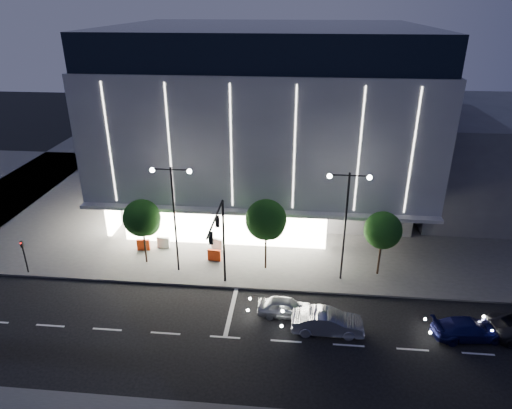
{
  "coord_description": "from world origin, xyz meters",
  "views": [
    {
      "loc": [
        6.3,
        -24.85,
        20.21
      ],
      "look_at": [
        3.05,
        8.75,
        5.0
      ],
      "focal_mm": 32.0,
      "sensor_mm": 36.0,
      "label": 1
    }
  ],
  "objects_px": {
    "traffic_mast": "(220,234)",
    "car_second": "(327,322)",
    "tree_left": "(142,220)",
    "car_lead": "(286,307)",
    "barrier_b": "(163,242)",
    "ped_signal_far": "(24,253)",
    "tree_right": "(383,232)",
    "tree_mid": "(266,222)",
    "barrier_a": "(143,245)",
    "barrier_c": "(214,255)",
    "street_lamp_west": "(174,205)",
    "street_lamp_east": "(346,212)",
    "car_third": "(468,329)",
    "barrier_d": "(217,244)"
  },
  "relations": [
    {
      "from": "street_lamp_west",
      "to": "ped_signal_far",
      "type": "xyz_separation_m",
      "value": [
        -12.0,
        -1.5,
        -4.07
      ]
    },
    {
      "from": "traffic_mast",
      "to": "ped_signal_far",
      "type": "relative_size",
      "value": 2.36
    },
    {
      "from": "barrier_c",
      "to": "traffic_mast",
      "type": "bearing_deg",
      "value": -67.07
    },
    {
      "from": "car_lead",
      "to": "barrier_b",
      "type": "bearing_deg",
      "value": 55.1
    },
    {
      "from": "tree_left",
      "to": "car_second",
      "type": "xyz_separation_m",
      "value": [
        14.63,
        -7.31,
        -3.25
      ]
    },
    {
      "from": "tree_mid",
      "to": "barrier_d",
      "type": "relative_size",
      "value": 5.59
    },
    {
      "from": "car_second",
      "to": "car_third",
      "type": "distance_m",
      "value": 9.12
    },
    {
      "from": "traffic_mast",
      "to": "car_second",
      "type": "relative_size",
      "value": 1.49
    },
    {
      "from": "barrier_d",
      "to": "barrier_b",
      "type": "bearing_deg",
      "value": -156.4
    },
    {
      "from": "tree_left",
      "to": "barrier_d",
      "type": "bearing_deg",
      "value": 25.76
    },
    {
      "from": "tree_left",
      "to": "tree_right",
      "type": "relative_size",
      "value": 1.04
    },
    {
      "from": "ped_signal_far",
      "to": "tree_mid",
      "type": "distance_m",
      "value": 19.35
    },
    {
      "from": "street_lamp_east",
      "to": "barrier_a",
      "type": "height_order",
      "value": "street_lamp_east"
    },
    {
      "from": "tree_right",
      "to": "tree_mid",
      "type": "bearing_deg",
      "value": 180.0
    },
    {
      "from": "tree_mid",
      "to": "car_second",
      "type": "distance_m",
      "value": 9.36
    },
    {
      "from": "traffic_mast",
      "to": "barrier_d",
      "type": "xyz_separation_m",
      "value": [
        -1.48,
        6.33,
        -4.38
      ]
    },
    {
      "from": "traffic_mast",
      "to": "tree_left",
      "type": "relative_size",
      "value": 1.24
    },
    {
      "from": "street_lamp_west",
      "to": "car_third",
      "type": "relative_size",
      "value": 1.94
    },
    {
      "from": "street_lamp_east",
      "to": "barrier_c",
      "type": "height_order",
      "value": "street_lamp_east"
    },
    {
      "from": "ped_signal_far",
      "to": "tree_left",
      "type": "relative_size",
      "value": 0.52
    },
    {
      "from": "car_lead",
      "to": "street_lamp_west",
      "type": "bearing_deg",
      "value": 63.32
    },
    {
      "from": "street_lamp_east",
      "to": "barrier_c",
      "type": "bearing_deg",
      "value": 170.52
    },
    {
      "from": "ped_signal_far",
      "to": "car_third",
      "type": "bearing_deg",
      "value": -7.74
    },
    {
      "from": "barrier_a",
      "to": "barrier_d",
      "type": "relative_size",
      "value": 1.0
    },
    {
      "from": "ped_signal_far",
      "to": "car_second",
      "type": "bearing_deg",
      "value": -11.44
    },
    {
      "from": "tree_mid",
      "to": "car_third",
      "type": "xyz_separation_m",
      "value": [
        13.75,
        -6.98,
        -3.66
      ]
    },
    {
      "from": "ped_signal_far",
      "to": "tree_right",
      "type": "relative_size",
      "value": 0.54
    },
    {
      "from": "ped_signal_far",
      "to": "car_second",
      "type": "height_order",
      "value": "ped_signal_far"
    },
    {
      "from": "ped_signal_far",
      "to": "tree_right",
      "type": "height_order",
      "value": "tree_right"
    },
    {
      "from": "car_lead",
      "to": "barrier_b",
      "type": "relative_size",
      "value": 3.59
    },
    {
      "from": "street_lamp_west",
      "to": "tree_right",
      "type": "relative_size",
      "value": 1.63
    },
    {
      "from": "street_lamp_west",
      "to": "barrier_a",
      "type": "distance_m",
      "value": 7.16
    },
    {
      "from": "tree_right",
      "to": "barrier_a",
      "type": "distance_m",
      "value": 20.23
    },
    {
      "from": "street_lamp_west",
      "to": "street_lamp_east",
      "type": "distance_m",
      "value": 13.0
    },
    {
      "from": "car_second",
      "to": "barrier_c",
      "type": "relative_size",
      "value": 4.31
    },
    {
      "from": "street_lamp_east",
      "to": "tree_left",
      "type": "height_order",
      "value": "street_lamp_east"
    },
    {
      "from": "barrier_a",
      "to": "tree_right",
      "type": "bearing_deg",
      "value": -10.08
    },
    {
      "from": "car_third",
      "to": "tree_right",
      "type": "bearing_deg",
      "value": 26.39
    },
    {
      "from": "tree_right",
      "to": "barrier_d",
      "type": "xyz_separation_m",
      "value": [
        -13.5,
        2.65,
        -3.23
      ]
    },
    {
      "from": "barrier_c",
      "to": "tree_mid",
      "type": "bearing_deg",
      "value": -3.6
    },
    {
      "from": "tree_left",
      "to": "car_third",
      "type": "bearing_deg",
      "value": -16.37
    },
    {
      "from": "ped_signal_far",
      "to": "barrier_b",
      "type": "relative_size",
      "value": 2.73
    },
    {
      "from": "barrier_c",
      "to": "car_third",
      "type": "bearing_deg",
      "value": -17.37
    },
    {
      "from": "tree_right",
      "to": "barrier_d",
      "type": "height_order",
      "value": "tree_right"
    },
    {
      "from": "tree_left",
      "to": "barrier_a",
      "type": "xyz_separation_m",
      "value": [
        -0.88,
        1.85,
        -3.38
      ]
    },
    {
      "from": "tree_left",
      "to": "car_lead",
      "type": "relative_size",
      "value": 1.45
    },
    {
      "from": "tree_mid",
      "to": "barrier_b",
      "type": "bearing_deg",
      "value": 165.2
    },
    {
      "from": "tree_left",
      "to": "barrier_a",
      "type": "distance_m",
      "value": 3.96
    },
    {
      "from": "car_second",
      "to": "car_third",
      "type": "xyz_separation_m",
      "value": [
        9.12,
        0.33,
        -0.11
      ]
    },
    {
      "from": "barrier_c",
      "to": "street_lamp_west",
      "type": "bearing_deg",
      "value": -141.02
    }
  ]
}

